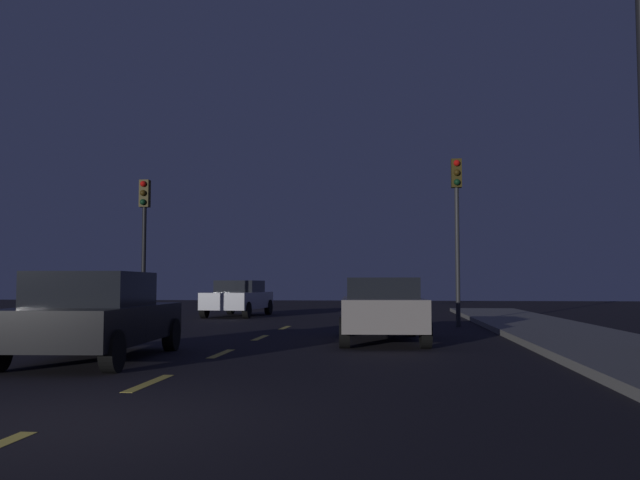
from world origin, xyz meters
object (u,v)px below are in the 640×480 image
object	(u,v)px
traffic_signal_left	(144,223)
car_oncoming_far	(239,298)
traffic_signal_right	(457,209)
car_adjacent_lane	(95,316)
car_stopped_ahead	(382,308)
street_lamp_right	(628,118)

from	to	relation	value
traffic_signal_left	car_oncoming_far	distance (m)	6.71
traffic_signal_right	car_oncoming_far	world-z (taller)	traffic_signal_right
traffic_signal_right	car_adjacent_lane	xyz separation A→B (m)	(-7.18, -9.92, -2.87)
traffic_signal_left	car_adjacent_lane	bearing A→B (deg)	-73.53
car_stopped_ahead	car_adjacent_lane	bearing A→B (deg)	-138.27
car_stopped_ahead	car_adjacent_lane	world-z (taller)	car_adjacent_lane
traffic_signal_left	car_adjacent_lane	world-z (taller)	traffic_signal_left
traffic_signal_left	traffic_signal_right	world-z (taller)	traffic_signal_right
car_oncoming_far	street_lamp_right	xyz separation A→B (m)	(10.56, -14.59, 3.58)
traffic_signal_left	car_adjacent_lane	distance (m)	10.66
car_oncoming_far	street_lamp_right	distance (m)	18.37
traffic_signal_right	car_oncoming_far	distance (m)	10.60
traffic_signal_left	street_lamp_right	bearing A→B (deg)	-35.02
car_stopped_ahead	car_adjacent_lane	size ratio (longest dim) A/B	1.00
car_adjacent_lane	car_oncoming_far	distance (m)	15.88
traffic_signal_left	street_lamp_right	size ratio (longest dim) A/B	0.66
street_lamp_right	car_stopped_ahead	bearing A→B (deg)	145.38
car_stopped_ahead	car_oncoming_far	size ratio (longest dim) A/B	1.01
traffic_signal_right	car_adjacent_lane	distance (m)	12.58
car_stopped_ahead	street_lamp_right	xyz separation A→B (m)	(4.53, -3.13, 3.58)
traffic_signal_left	traffic_signal_right	xyz separation A→B (m)	(10.11, 0.00, 0.32)
street_lamp_right	car_oncoming_far	bearing A→B (deg)	125.90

